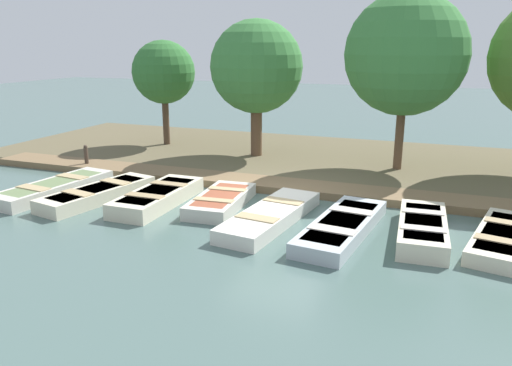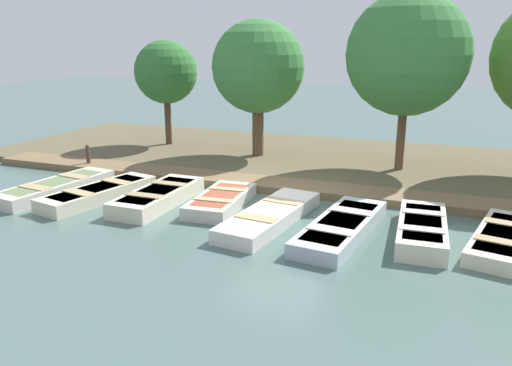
# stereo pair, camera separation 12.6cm
# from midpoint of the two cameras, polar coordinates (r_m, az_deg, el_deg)

# --- Properties ---
(ground_plane) EXTENTS (80.00, 80.00, 0.00)m
(ground_plane) POSITION_cam_midpoint_polar(r_m,az_deg,el_deg) (13.09, 1.95, -2.29)
(ground_plane) COLOR #4C6660
(shore_bank) EXTENTS (8.00, 24.00, 0.18)m
(shore_bank) POSITION_cam_midpoint_polar(r_m,az_deg,el_deg) (17.71, 7.20, 2.65)
(shore_bank) COLOR brown
(shore_bank) RESTS_ON ground_plane
(dock_walkway) EXTENTS (1.19, 20.51, 0.21)m
(dock_walkway) POSITION_cam_midpoint_polar(r_m,az_deg,el_deg) (14.20, 3.59, -0.42)
(dock_walkway) COLOR brown
(dock_walkway) RESTS_ON ground_plane
(rowboat_0) EXTENTS (3.58, 1.46, 0.37)m
(rowboat_0) POSITION_cam_midpoint_polar(r_m,az_deg,el_deg) (14.89, -22.29, -0.52)
(rowboat_0) COLOR beige
(rowboat_0) RESTS_ON ground_plane
(rowboat_1) EXTENTS (3.45, 1.63, 0.38)m
(rowboat_1) POSITION_cam_midpoint_polar(r_m,az_deg,el_deg) (13.92, -17.86, -1.14)
(rowboat_1) COLOR beige
(rowboat_1) RESTS_ON ground_plane
(rowboat_2) EXTENTS (3.08, 1.09, 0.42)m
(rowboat_2) POSITION_cam_midpoint_polar(r_m,az_deg,el_deg) (13.17, -11.42, -1.54)
(rowboat_2) COLOR beige
(rowboat_2) RESTS_ON ground_plane
(rowboat_3) EXTENTS (2.67, 1.28, 0.35)m
(rowboat_3) POSITION_cam_midpoint_polar(r_m,az_deg,el_deg) (12.75, -4.31, -2.00)
(rowboat_3) COLOR beige
(rowboat_3) RESTS_ON ground_plane
(rowboat_4) EXTENTS (3.70, 1.48, 0.35)m
(rowboat_4) POSITION_cam_midpoint_polar(r_m,az_deg,el_deg) (11.61, 1.39, -3.75)
(rowboat_4) COLOR silver
(rowboat_4) RESTS_ON ground_plane
(rowboat_5) EXTENTS (3.69, 1.49, 0.34)m
(rowboat_5) POSITION_cam_midpoint_polar(r_m,az_deg,el_deg) (11.11, 9.49, -4.91)
(rowboat_5) COLOR #B2BCC1
(rowboat_5) RESTS_ON ground_plane
(rowboat_6) EXTENTS (2.95, 1.13, 0.42)m
(rowboat_6) POSITION_cam_midpoint_polar(r_m,az_deg,el_deg) (11.28, 18.18, -4.96)
(rowboat_6) COLOR beige
(rowboat_6) RESTS_ON ground_plane
(rowboat_7) EXTENTS (3.25, 1.63, 0.33)m
(rowboat_7) POSITION_cam_midpoint_polar(r_m,az_deg,el_deg) (11.52, 26.09, -5.65)
(rowboat_7) COLOR beige
(rowboat_7) RESTS_ON ground_plane
(mooring_post_near) EXTENTS (0.13, 0.13, 0.84)m
(mooring_post_near) POSITION_cam_midpoint_polar(r_m,az_deg,el_deg) (17.38, -19.02, 2.80)
(mooring_post_near) COLOR #47382D
(mooring_post_near) RESTS_ON ground_plane
(park_tree_far_left) EXTENTS (2.41, 2.41, 4.18)m
(park_tree_far_left) POSITION_cam_midpoint_polar(r_m,az_deg,el_deg) (19.91, -10.70, 12.29)
(park_tree_far_left) COLOR #4C3828
(park_tree_far_left) RESTS_ON ground_plane
(park_tree_left) EXTENTS (3.18, 3.18, 4.86)m
(park_tree_left) POSITION_cam_midpoint_polar(r_m,az_deg,el_deg) (17.52, -0.17, 13.08)
(park_tree_left) COLOR brown
(park_tree_left) RESTS_ON ground_plane
(park_tree_center) EXTENTS (3.68, 3.68, 5.56)m
(park_tree_center) POSITION_cam_midpoint_polar(r_m,az_deg,el_deg) (16.10, 16.52, 13.88)
(park_tree_center) COLOR brown
(park_tree_center) RESTS_ON ground_plane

